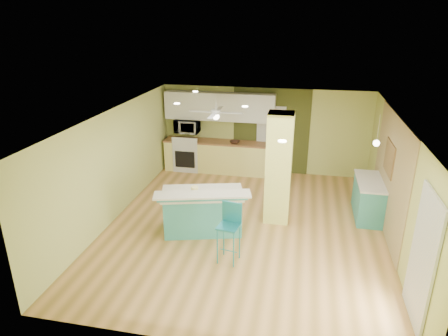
{
  "coord_description": "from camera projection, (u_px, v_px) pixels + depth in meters",
  "views": [
    {
      "loc": [
        1.13,
        -7.77,
        4.38
      ],
      "look_at": [
        -0.56,
        0.4,
        1.2
      ],
      "focal_mm": 32.0,
      "sensor_mm": 36.0,
      "label": 1
    }
  ],
  "objects": [
    {
      "name": "microwave",
      "position": [
        187.0,
        126.0,
        11.75
      ],
      "size": [
        0.7,
        0.48,
        0.39
      ],
      "primitive_type": "imported",
      "color": "white",
      "rests_on": "wall_back"
    },
    {
      "name": "fruit_bowl",
      "position": [
        235.0,
        142.0,
        11.53
      ],
      "size": [
        0.32,
        0.32,
        0.07
      ],
      "primitive_type": "imported",
      "rotation": [
        0.0,
        0.0,
        -0.09
      ],
      "color": "#381F17",
      "rests_on": "kitchen_run"
    },
    {
      "name": "wood_panel",
      "position": [
        390.0,
        175.0,
        8.42
      ],
      "size": [
        0.02,
        3.4,
        2.5
      ],
      "primitive_type": "cube",
      "color": "#947D55",
      "rests_on": "floor"
    },
    {
      "name": "stove",
      "position": [
        188.0,
        155.0,
        12.06
      ],
      "size": [
        0.76,
        0.66,
        1.08
      ],
      "color": "silver",
      "rests_on": "floor"
    },
    {
      "name": "ceiling_fan",
      "position": [
        216.0,
        113.0,
        10.18
      ],
      "size": [
        1.41,
        1.41,
        0.61
      ],
      "color": "silver",
      "rests_on": "ceiling"
    },
    {
      "name": "kitchen_run",
      "position": [
        219.0,
        156.0,
        11.89
      ],
      "size": [
        3.25,
        0.63,
        0.94
      ],
      "color": "#F0E77E",
      "rests_on": "floor"
    },
    {
      "name": "interior_door",
      "position": [
        271.0,
        140.0,
        11.65
      ],
      "size": [
        0.82,
        0.05,
        2.0
      ],
      "primitive_type": "cube",
      "color": "silver",
      "rests_on": "floor"
    },
    {
      "name": "peninsula",
      "position": [
        203.0,
        211.0,
        8.55
      ],
      "size": [
        2.04,
        1.48,
        1.04
      ],
      "rotation": [
        0.0,
        0.0,
        0.26
      ],
      "color": "teal",
      "rests_on": "floor"
    },
    {
      "name": "wall_left",
      "position": [
        114.0,
        164.0,
        9.0
      ],
      "size": [
        0.01,
        7.0,
        2.5
      ],
      "primitive_type": "cube",
      "color": "#BDC469",
      "rests_on": "floor"
    },
    {
      "name": "wall_right",
      "position": [
        397.0,
        186.0,
        7.87
      ],
      "size": [
        0.01,
        7.0,
        2.5
      ],
      "primitive_type": "cube",
      "color": "#BDC469",
      "rests_on": "floor"
    },
    {
      "name": "ceiling",
      "position": [
        247.0,
        116.0,
        7.99
      ],
      "size": [
        6.0,
        7.0,
        0.01
      ],
      "primitive_type": "cube",
      "color": "white",
      "rests_on": "wall_back"
    },
    {
      "name": "wall_decor",
      "position": [
        389.0,
        158.0,
        8.5
      ],
      "size": [
        0.03,
        0.9,
        0.7
      ],
      "primitive_type": "cube",
      "color": "brown",
      "rests_on": "wood_panel"
    },
    {
      "name": "column",
      "position": [
        279.0,
        168.0,
        8.77
      ],
      "size": [
        0.55,
        0.55,
        2.5
      ],
      "primitive_type": "cube",
      "color": "#DCDF67",
      "rests_on": "floor"
    },
    {
      "name": "olive_accent",
      "position": [
        271.0,
        131.0,
        11.59
      ],
      "size": [
        2.2,
        0.02,
        2.5
      ],
      "primitive_type": "cube",
      "color": "#40461C",
      "rests_on": "floor"
    },
    {
      "name": "french_door",
      "position": [
        422.0,
        259.0,
        5.84
      ],
      "size": [
        0.04,
        1.08,
        2.1
      ],
      "primitive_type": "cube",
      "color": "silver",
      "rests_on": "floor"
    },
    {
      "name": "bar_stool",
      "position": [
        230.0,
        223.0,
        7.43
      ],
      "size": [
        0.45,
        0.45,
        1.17
      ],
      "rotation": [
        0.0,
        0.0,
        -0.18
      ],
      "color": "teal",
      "rests_on": "floor"
    },
    {
      "name": "side_counter",
      "position": [
        368.0,
        198.0,
        9.2
      ],
      "size": [
        0.59,
        1.39,
        0.89
      ],
      "color": "teal",
      "rests_on": "floor"
    },
    {
      "name": "upper_cabinets",
      "position": [
        219.0,
        107.0,
        11.47
      ],
      "size": [
        3.2,
        0.34,
        0.8
      ],
      "primitive_type": "cube",
      "color": "white",
      "rests_on": "wall_back"
    },
    {
      "name": "pendant_lamp",
      "position": [
        376.0,
        143.0,
        8.4
      ],
      "size": [
        0.14,
        0.14,
        0.69
      ],
      "color": "silver",
      "rests_on": "ceiling"
    },
    {
      "name": "wall_back",
      "position": [
        264.0,
        131.0,
        11.64
      ],
      "size": [
        6.0,
        0.01,
        2.5
      ],
      "primitive_type": "cube",
      "color": "#BDC469",
      "rests_on": "floor"
    },
    {
      "name": "canister",
      "position": [
        195.0,
        191.0,
        8.28
      ],
      "size": [
        0.15,
        0.15,
        0.18
      ],
      "primitive_type": "cylinder",
      "color": "yellow",
      "rests_on": "peninsula"
    },
    {
      "name": "floor",
      "position": [
        245.0,
        227.0,
        8.88
      ],
      "size": [
        6.0,
        7.0,
        0.01
      ],
      "primitive_type": "cube",
      "color": "olive",
      "rests_on": "ground"
    },
    {
      "name": "wall_front",
      "position": [
        205.0,
        272.0,
        5.23
      ],
      "size": [
        6.0,
        0.01,
        2.5
      ],
      "primitive_type": "cube",
      "color": "#BDC469",
      "rests_on": "floor"
    }
  ]
}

